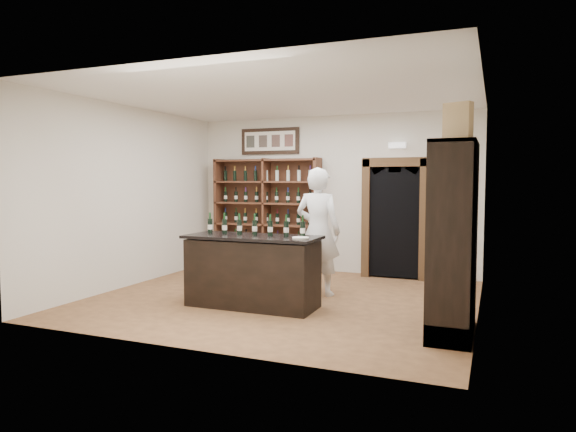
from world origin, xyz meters
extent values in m
plane|color=#8D5F38|center=(0.00, 0.00, 0.00)|extent=(5.50, 5.50, 0.00)
plane|color=white|center=(0.00, 0.00, 3.00)|extent=(5.50, 5.50, 0.00)
cube|color=beige|center=(0.00, 2.50, 1.50)|extent=(5.50, 0.04, 3.00)
cube|color=beige|center=(-2.75, 0.00, 1.50)|extent=(0.04, 5.00, 3.00)
cube|color=beige|center=(2.75, 0.00, 1.50)|extent=(0.04, 5.00, 3.00)
cube|color=brown|center=(-1.30, 2.47, 1.10)|extent=(2.20, 0.02, 2.20)
cube|color=brown|center=(-2.37, 2.29, 1.10)|extent=(0.06, 0.38, 2.20)
cube|color=brown|center=(-0.23, 2.29, 1.10)|extent=(0.06, 0.38, 2.20)
cube|color=brown|center=(-1.30, 2.29, 1.10)|extent=(0.04, 0.38, 2.20)
cube|color=brown|center=(-1.30, 2.29, 0.04)|extent=(2.18, 0.38, 0.04)
cube|color=brown|center=(-1.30, 2.29, 0.46)|extent=(2.18, 0.38, 0.04)
cube|color=brown|center=(-1.30, 2.29, 0.89)|extent=(2.18, 0.38, 0.03)
cube|color=brown|center=(-1.30, 2.29, 1.31)|extent=(2.18, 0.38, 0.04)
cube|color=brown|center=(-1.30, 2.29, 1.74)|extent=(2.18, 0.38, 0.04)
cube|color=brown|center=(-1.30, 2.29, 2.16)|extent=(2.18, 0.38, 0.04)
cube|color=black|center=(-1.30, 2.47, 2.55)|extent=(1.25, 0.04, 0.52)
cube|color=black|center=(1.25, 2.34, 1.06)|extent=(0.97, 0.29, 2.05)
cube|color=#8E5F37|center=(0.74, 2.32, 1.07)|extent=(0.14, 0.35, 2.15)
cube|color=#8E5F37|center=(1.76, 2.32, 1.07)|extent=(0.14, 0.35, 2.15)
cube|color=#8E5F37|center=(1.25, 2.32, 2.09)|extent=(1.15, 0.35, 0.16)
cube|color=white|center=(1.25, 2.42, 2.40)|extent=(0.30, 0.10, 0.10)
cube|color=black|center=(-0.20, -0.60, 0.47)|extent=(1.80, 0.70, 0.94)
cube|color=black|center=(-0.20, -0.60, 0.98)|extent=(1.88, 0.78, 0.04)
cylinder|color=black|center=(-0.92, -0.53, 1.10)|extent=(0.07, 0.07, 0.21)
cylinder|color=silver|center=(-0.92, -0.53, 1.09)|extent=(0.07, 0.07, 0.07)
cylinder|color=#18481F|center=(-0.92, -0.53, 1.25)|extent=(0.03, 0.03, 0.09)
cylinder|color=black|center=(-0.68, -0.53, 1.10)|extent=(0.07, 0.07, 0.21)
cylinder|color=silver|center=(-0.68, -0.53, 1.09)|extent=(0.07, 0.07, 0.07)
cylinder|color=#18481F|center=(-0.68, -0.53, 1.25)|extent=(0.03, 0.03, 0.09)
cylinder|color=black|center=(-0.44, -0.53, 1.10)|extent=(0.07, 0.07, 0.21)
cylinder|color=silver|center=(-0.44, -0.53, 1.09)|extent=(0.07, 0.07, 0.07)
cylinder|color=#18481F|center=(-0.44, -0.53, 1.25)|extent=(0.03, 0.03, 0.09)
cylinder|color=black|center=(-0.20, -0.53, 1.10)|extent=(0.07, 0.07, 0.21)
cylinder|color=silver|center=(-0.20, -0.53, 1.09)|extent=(0.07, 0.07, 0.07)
cylinder|color=#18481F|center=(-0.20, -0.53, 1.25)|extent=(0.03, 0.03, 0.09)
cylinder|color=black|center=(0.04, -0.53, 1.10)|extent=(0.07, 0.07, 0.21)
cylinder|color=silver|center=(0.04, -0.53, 1.09)|extent=(0.07, 0.07, 0.07)
cylinder|color=#18481F|center=(0.04, -0.53, 1.25)|extent=(0.03, 0.03, 0.09)
cylinder|color=black|center=(0.28, -0.53, 1.10)|extent=(0.07, 0.07, 0.21)
cylinder|color=silver|center=(0.28, -0.53, 1.09)|extent=(0.07, 0.07, 0.07)
cylinder|color=#18481F|center=(0.28, -0.53, 1.25)|extent=(0.03, 0.03, 0.09)
cylinder|color=black|center=(0.52, -0.53, 1.10)|extent=(0.07, 0.07, 0.21)
cylinder|color=silver|center=(0.52, -0.53, 1.09)|extent=(0.07, 0.07, 0.07)
cylinder|color=#18481F|center=(0.52, -0.53, 1.25)|extent=(0.03, 0.03, 0.09)
cube|color=black|center=(2.72, -0.90, 1.10)|extent=(0.02, 1.20, 2.20)
cube|color=black|center=(2.49, -1.48, 1.10)|extent=(0.48, 0.04, 2.20)
cube|color=black|center=(2.49, -0.32, 1.10)|extent=(0.48, 0.04, 2.20)
cube|color=black|center=(2.49, -0.90, 2.18)|extent=(0.48, 1.20, 0.04)
cube|color=black|center=(2.49, -0.90, 0.12)|extent=(0.48, 1.20, 0.24)
cube|color=black|center=(2.49, -0.90, 0.35)|extent=(0.48, 1.16, 0.03)
cube|color=black|center=(2.49, -0.90, 0.90)|extent=(0.48, 1.16, 0.03)
cube|color=black|center=(2.49, -0.90, 1.45)|extent=(0.48, 1.16, 0.03)
imported|color=white|center=(0.40, 0.46, 0.98)|extent=(0.75, 0.52, 1.96)
cylinder|color=silver|center=(0.55, -0.68, 1.01)|extent=(0.22, 0.22, 0.02)
cube|color=tan|center=(2.51, -0.86, 2.42)|extent=(0.34, 0.23, 0.44)
camera|label=1|loc=(2.93, -6.98, 1.77)|focal=32.00mm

